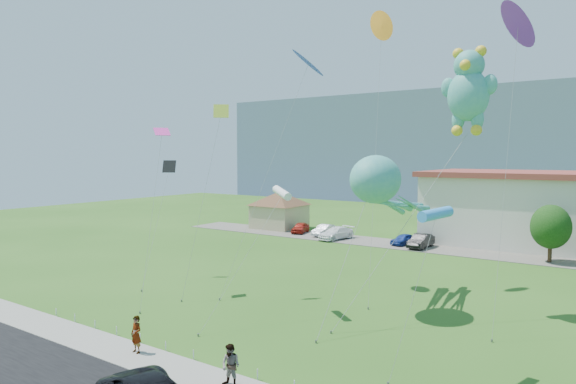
{
  "coord_description": "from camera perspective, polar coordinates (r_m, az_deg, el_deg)",
  "views": [
    {
      "loc": [
        16.84,
        -18.87,
        10.08
      ],
      "look_at": [
        -1.78,
        8.0,
        7.71
      ],
      "focal_mm": 32.0,
      "sensor_mm": 36.0,
      "label": 1
    }
  ],
  "objects": [
    {
      "name": "small_kite_orange",
      "position": [
        42.32,
        10.33,
        17.12
      ],
      "size": [
        3.8,
        8.48,
        20.87
      ],
      "color": "orange",
      "rests_on": "ground"
    },
    {
      "name": "small_kite_yellow",
      "position": [
        37.36,
        -7.94,
        6.53
      ],
      "size": [
        1.29,
        4.35,
        13.67
      ],
      "color": "#AFCA2F",
      "rests_on": "ground"
    },
    {
      "name": "parking_strip",
      "position": [
        57.33,
        17.18,
        -6.13
      ],
      "size": [
        70.0,
        6.0,
        0.06
      ],
      "primitive_type": "cube",
      "color": "#59544C",
      "rests_on": "ground"
    },
    {
      "name": "parked_car_silver",
      "position": [
        63.96,
        4.07,
        -4.25
      ],
      "size": [
        1.45,
        4.14,
        1.36
      ],
      "primitive_type": "imported",
      "rotation": [
        0.0,
        0.0,
        -0.0
      ],
      "color": "silver",
      "rests_on": "parking_strip"
    },
    {
      "name": "pedestrian_right",
      "position": [
        23.43,
        -6.38,
        -18.61
      ],
      "size": [
        0.95,
        0.77,
        1.85
      ],
      "primitive_type": "imported",
      "rotation": [
        0.0,
        0.0,
        0.08
      ],
      "color": "gray",
      "rests_on": "sidewalk"
    },
    {
      "name": "parked_car_white",
      "position": [
        61.41,
        5.35,
        -4.57
      ],
      "size": [
        2.98,
        5.28,
        1.44
      ],
      "primitive_type": "imported",
      "rotation": [
        0.0,
        0.0,
        -0.2
      ],
      "color": "white",
      "rests_on": "parking_strip"
    },
    {
      "name": "small_kite_cyan",
      "position": [
        23.89,
        16.06,
        -2.49
      ],
      "size": [
        1.53,
        3.33,
        7.87
      ],
      "color": "#3395E8",
      "rests_on": "ground"
    },
    {
      "name": "parked_car_blue",
      "position": [
        58.88,
        12.71,
        -5.15
      ],
      "size": [
        2.25,
        3.81,
        1.22
      ],
      "primitive_type": "imported",
      "rotation": [
        0.0,
        0.0,
        -0.24
      ],
      "color": "navy",
      "rests_on": "parking_strip"
    },
    {
      "name": "small_kite_white",
      "position": [
        32.71,
        -0.75,
        -0.2
      ],
      "size": [
        1.35,
        7.75,
        8.1
      ],
      "color": "white",
      "rests_on": "ground"
    },
    {
      "name": "small_kite_black",
      "position": [
        43.7,
        -13.34,
        1.5
      ],
      "size": [
        3.37,
        6.02,
        9.54
      ],
      "color": "black",
      "rests_on": "ground"
    },
    {
      "name": "teddy_bear_kite",
      "position": [
        34.91,
        19.41,
        10.75
      ],
      "size": [
        6.64,
        9.93,
        16.86
      ],
      "color": "teal",
      "rests_on": "ground"
    },
    {
      "name": "small_kite_purple",
      "position": [
        34.56,
        24.15,
        16.01
      ],
      "size": [
        1.8,
        5.56,
        18.51
      ],
      "color": "purple",
      "rests_on": "ground"
    },
    {
      "name": "small_kite_blue",
      "position": [
        40.94,
        2.02,
        13.63
      ],
      "size": [
        2.97,
        8.91,
        17.93
      ],
      "color": "blue",
      "rests_on": "ground"
    },
    {
      "name": "small_kite_pink",
      "position": [
        38.27,
        -14.08,
        4.51
      ],
      "size": [
        3.92,
        5.63,
        12.21
      ],
      "color": "#EF35A8",
      "rests_on": "ground"
    },
    {
      "name": "pavilion",
      "position": [
        70.37,
        -0.96,
        -1.6
      ],
      "size": [
        9.2,
        9.2,
        5.0
      ],
      "color": "tan",
      "rests_on": "ground"
    },
    {
      "name": "rope_fence",
      "position": [
        26.25,
        -8.84,
        -17.89
      ],
      "size": [
        26.05,
        0.05,
        0.5
      ],
      "color": "white",
      "rests_on": "ground"
    },
    {
      "name": "sidewalk",
      "position": [
        25.38,
        -11.22,
        -19.21
      ],
      "size": [
        80.0,
        2.5,
        0.1
      ],
      "primitive_type": "cube",
      "color": "gray",
      "rests_on": "ground"
    },
    {
      "name": "parked_car_red",
      "position": [
        66.13,
        1.38,
        -3.98
      ],
      "size": [
        2.52,
        4.14,
        1.32
      ],
      "primitive_type": "imported",
      "rotation": [
        0.0,
        0.0,
        0.27
      ],
      "color": "#A61F14",
      "rests_on": "parking_strip"
    },
    {
      "name": "pedestrian_left",
      "position": [
        27.9,
        -16.52,
        -14.92
      ],
      "size": [
        0.71,
        0.49,
        1.88
      ],
      "primitive_type": "imported",
      "rotation": [
        0.0,
        0.0,
        -0.05
      ],
      "color": "gray",
      "rests_on": "sidewalk"
    },
    {
      "name": "octopus_kite",
      "position": [
        34.21,
        10.57,
        0.27
      ],
      "size": [
        3.09,
        14.03,
        10.07
      ],
      "color": "teal",
      "rests_on": "ground"
    },
    {
      "name": "tree_near",
      "position": [
        53.73,
        27.17,
        -3.46
      ],
      "size": [
        3.6,
        3.6,
        5.47
      ],
      "color": "#3F2B19",
      "rests_on": "ground"
    },
    {
      "name": "hill_ridge",
      "position": [
        139.91,
        27.9,
        4.66
      ],
      "size": [
        160.0,
        50.0,
        25.0
      ],
      "primitive_type": "cube",
      "color": "slate",
      "rests_on": "ground"
    },
    {
      "name": "ground",
      "position": [
        27.23,
        -6.85,
        -17.6
      ],
      "size": [
        160.0,
        160.0,
        0.0
      ],
      "primitive_type": "plane",
      "color": "#295618",
      "rests_on": "ground"
    },
    {
      "name": "parked_car_black",
      "position": [
        57.41,
        14.54,
        -5.28
      ],
      "size": [
        1.62,
        4.52,
        1.48
      ],
      "primitive_type": "imported",
      "rotation": [
        0.0,
        0.0,
        -0.01
      ],
      "color": "black",
      "rests_on": "parking_strip"
    }
  ]
}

